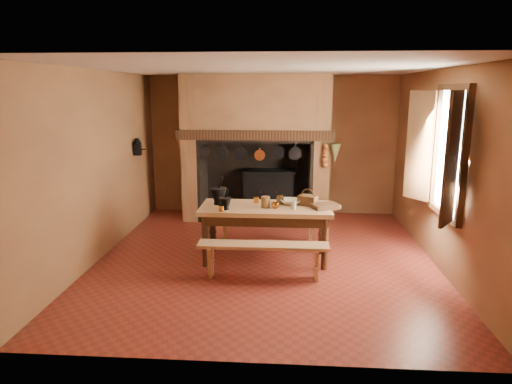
% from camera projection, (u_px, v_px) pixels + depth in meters
% --- Properties ---
extents(floor, '(5.50, 5.50, 0.00)m').
position_uv_depth(floor, '(265.00, 258.00, 6.95)').
color(floor, maroon).
rests_on(floor, ground).
extents(ceiling, '(5.50, 5.50, 0.00)m').
position_uv_depth(ceiling, '(266.00, 68.00, 6.34)').
color(ceiling, silver).
rests_on(ceiling, back_wall).
extents(back_wall, '(5.00, 0.02, 2.80)m').
position_uv_depth(back_wall, '(272.00, 145.00, 9.33)').
color(back_wall, brown).
rests_on(back_wall, floor).
extents(wall_left, '(0.02, 5.50, 2.80)m').
position_uv_depth(wall_left, '(99.00, 165.00, 6.82)').
color(wall_left, brown).
rests_on(wall_left, floor).
extents(wall_right, '(0.02, 5.50, 2.80)m').
position_uv_depth(wall_right, '(441.00, 169.00, 6.48)').
color(wall_right, brown).
rests_on(wall_right, floor).
extents(wall_front, '(5.00, 0.02, 2.80)m').
position_uv_depth(wall_front, '(250.00, 219.00, 3.97)').
color(wall_front, brown).
rests_on(wall_front, floor).
extents(chimney_breast, '(2.95, 0.96, 2.80)m').
position_uv_depth(chimney_breast, '(256.00, 127.00, 8.83)').
color(chimney_breast, brown).
rests_on(chimney_breast, floor).
extents(iron_range, '(1.12, 0.55, 1.60)m').
position_uv_depth(iron_range, '(269.00, 192.00, 9.23)').
color(iron_range, black).
rests_on(iron_range, floor).
extents(hearth_pans, '(0.51, 0.62, 0.20)m').
position_uv_depth(hearth_pans, '(219.00, 213.00, 9.16)').
color(hearth_pans, '#B57629').
rests_on(hearth_pans, floor).
extents(hanging_pans, '(1.92, 0.29, 0.27)m').
position_uv_depth(hanging_pans, '(252.00, 153.00, 8.44)').
color(hanging_pans, black).
rests_on(hanging_pans, chimney_breast).
extents(onion_string, '(0.12, 0.10, 0.46)m').
position_uv_depth(onion_string, '(325.00, 156.00, 8.34)').
color(onion_string, '#9C5C1C').
rests_on(onion_string, chimney_breast).
extents(herb_bunch, '(0.20, 0.20, 0.35)m').
position_uv_depth(herb_bunch, '(335.00, 153.00, 8.31)').
color(herb_bunch, '#5D6731').
rests_on(herb_bunch, chimney_breast).
extents(window, '(0.39, 1.75, 1.76)m').
position_uv_depth(window, '(441.00, 152.00, 6.03)').
color(window, white).
rests_on(window, wall_right).
extents(wall_coffee_mill, '(0.23, 0.16, 0.31)m').
position_uv_depth(wall_coffee_mill, '(137.00, 146.00, 8.30)').
color(wall_coffee_mill, black).
rests_on(wall_coffee_mill, wall_left).
extents(work_table, '(1.92, 0.85, 0.83)m').
position_uv_depth(work_table, '(266.00, 215.00, 6.74)').
color(work_table, tan).
rests_on(work_table, floor).
extents(bench_front, '(1.75, 0.31, 0.49)m').
position_uv_depth(bench_front, '(263.00, 252.00, 6.12)').
color(bench_front, tan).
rests_on(bench_front, floor).
extents(bench_back, '(1.73, 0.30, 0.49)m').
position_uv_depth(bench_back, '(268.00, 223.00, 7.48)').
color(bench_back, tan).
rests_on(bench_back, floor).
extents(mortar_large, '(0.25, 0.25, 0.42)m').
position_uv_depth(mortar_large, '(219.00, 195.00, 6.79)').
color(mortar_large, black).
rests_on(mortar_large, work_table).
extents(mortar_small, '(0.18, 0.18, 0.30)m').
position_uv_depth(mortar_small, '(225.00, 203.00, 6.49)').
color(mortar_small, black).
rests_on(mortar_small, work_table).
extents(coffee_grinder, '(0.14, 0.11, 0.16)m').
position_uv_depth(coffee_grinder, '(280.00, 199.00, 6.86)').
color(coffee_grinder, '#392212').
rests_on(coffee_grinder, work_table).
extents(brass_mug_a, '(0.10, 0.10, 0.09)m').
position_uv_depth(brass_mug_a, '(221.00, 209.00, 6.40)').
color(brass_mug_a, '#B57629').
rests_on(brass_mug_a, work_table).
extents(brass_mug_b, '(0.10, 0.10, 0.09)m').
position_uv_depth(brass_mug_b, '(256.00, 200.00, 6.89)').
color(brass_mug_b, '#B57629').
rests_on(brass_mug_b, work_table).
extents(mixing_bowl, '(0.34, 0.34, 0.08)m').
position_uv_depth(mixing_bowl, '(291.00, 202.00, 6.82)').
color(mixing_bowl, '#B8AD8E').
rests_on(mixing_bowl, work_table).
extents(stoneware_crock, '(0.15, 0.15, 0.16)m').
position_uv_depth(stoneware_crock, '(266.00, 202.00, 6.62)').
color(stoneware_crock, brown).
rests_on(stoneware_crock, work_table).
extents(glass_jar, '(0.09, 0.09, 0.13)m').
position_uv_depth(glass_jar, '(294.00, 205.00, 6.52)').
color(glass_jar, beige).
rests_on(glass_jar, work_table).
extents(wicker_basket, '(0.31, 0.27, 0.25)m').
position_uv_depth(wicker_basket, '(308.00, 200.00, 6.76)').
color(wicker_basket, '#452B14').
rests_on(wicker_basket, work_table).
extents(wooden_tray, '(0.46, 0.40, 0.06)m').
position_uv_depth(wooden_tray, '(325.00, 206.00, 6.59)').
color(wooden_tray, '#392212').
rests_on(wooden_tray, work_table).
extents(brass_cup, '(0.14, 0.14, 0.09)m').
position_uv_depth(brass_cup, '(275.00, 205.00, 6.56)').
color(brass_cup, '#B57629').
rests_on(brass_cup, work_table).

